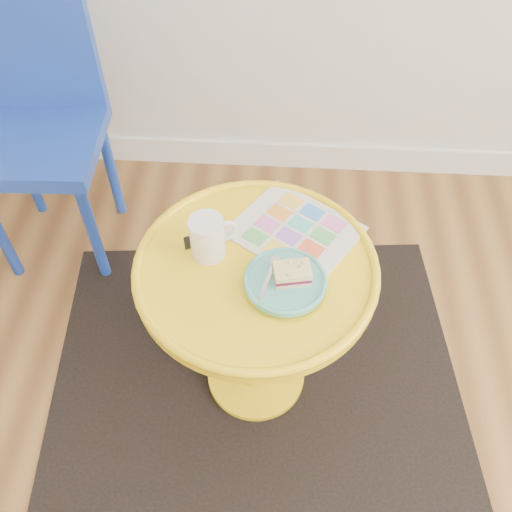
# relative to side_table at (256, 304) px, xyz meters

# --- Properties ---
(rug) EXTENTS (1.39, 1.21, 0.01)m
(rug) POSITION_rel_side_table_xyz_m (0.00, 0.00, -0.41)
(rug) COLOR black
(rug) RESTS_ON ground
(side_table) EXTENTS (0.61, 0.61, 0.58)m
(side_table) POSITION_rel_side_table_xyz_m (0.00, 0.00, 0.00)
(side_table) COLOR yellow
(side_table) RESTS_ON ground
(chair) EXTENTS (0.43, 0.43, 0.93)m
(chair) POSITION_rel_side_table_xyz_m (-0.76, 0.63, 0.12)
(chair) COLOR #1A3BA9
(chair) RESTS_ON ground
(newspaper) EXTENTS (0.39, 0.38, 0.01)m
(newspaper) POSITION_rel_side_table_xyz_m (0.09, 0.12, 0.17)
(newspaper) COLOR silver
(newspaper) RESTS_ON side_table
(mug) EXTENTS (0.12, 0.09, 0.11)m
(mug) POSITION_rel_side_table_xyz_m (-0.12, 0.04, 0.22)
(mug) COLOR white
(mug) RESTS_ON side_table
(plate) EXTENTS (0.20, 0.20, 0.02)m
(plate) POSITION_rel_side_table_xyz_m (0.07, -0.06, 0.18)
(plate) COLOR #4EA69E
(plate) RESTS_ON newspaper
(cake_slice) EXTENTS (0.10, 0.07, 0.04)m
(cake_slice) POSITION_rel_side_table_xyz_m (0.09, -0.05, 0.21)
(cake_slice) COLOR #D3BC8C
(cake_slice) RESTS_ON plate
(fork) EXTENTS (0.05, 0.14, 0.00)m
(fork) POSITION_rel_side_table_xyz_m (0.03, -0.05, 0.19)
(fork) COLOR silver
(fork) RESTS_ON plate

